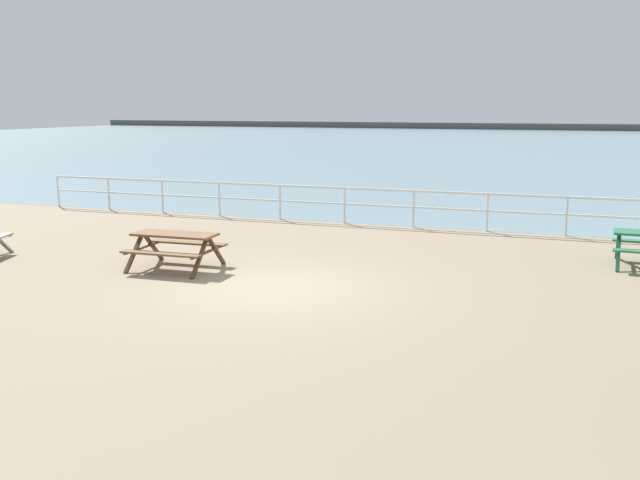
# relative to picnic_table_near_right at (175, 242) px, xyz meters

# --- Properties ---
(ground_plane) EXTENTS (30.00, 24.00, 0.20)m
(ground_plane) POSITION_rel_picnic_table_near_right_xyz_m (2.66, -0.81, -0.68)
(ground_plane) COLOR gray
(sea_band) EXTENTS (142.00, 90.00, 0.01)m
(sea_band) POSITION_rel_picnic_table_near_right_xyz_m (2.66, 51.94, -0.58)
(sea_band) COLOR gray
(sea_band) RESTS_ON ground
(distant_shoreline) EXTENTS (142.00, 6.00, 1.80)m
(distant_shoreline) POSITION_rel_picnic_table_near_right_xyz_m (2.66, 94.94, -0.58)
(distant_shoreline) COLOR #4C4C47
(distant_shoreline) RESTS_ON ground
(seaward_railing) EXTENTS (23.07, 0.07, 1.08)m
(seaward_railing) POSITION_rel_picnic_table_near_right_xyz_m (2.66, 6.94, 0.17)
(seaward_railing) COLOR white
(seaward_railing) RESTS_ON ground
(picnic_table_near_right) EXTENTS (1.85, 1.60, 0.80)m
(picnic_table_near_right) POSITION_rel_picnic_table_near_right_xyz_m (0.00, 0.00, 0.00)
(picnic_table_near_right) COLOR brown
(picnic_table_near_right) RESTS_ON ground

